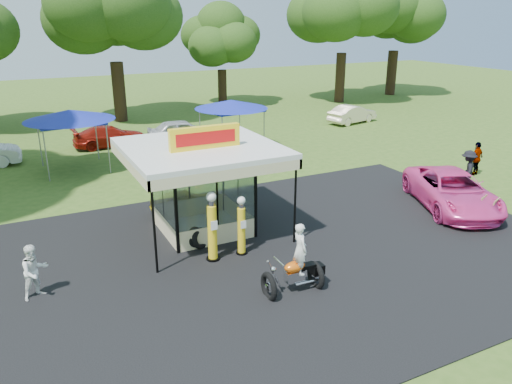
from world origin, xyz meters
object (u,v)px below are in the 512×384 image
bg_car_c (182,131)px  spectator_east_b (477,159)px  gas_pump_left (212,228)px  kiosk_car (184,201)px  spectator_east_a (468,170)px  motorcycle (297,264)px  a_frame_sign (489,211)px  tent_west (69,116)px  pink_sedan (452,191)px  gas_station_kiosk (202,187)px  bg_car_b (110,136)px  gas_pump_right (241,227)px  tent_east (231,105)px  bg_car_e (352,114)px  spectator_west (35,272)px

bg_car_c → spectator_east_b: bearing=-134.1°
spectator_east_b → gas_pump_left: bearing=-1.7°
kiosk_car → spectator_east_a: spectator_east_a is taller
gas_pump_left → kiosk_car: size_ratio=0.87×
motorcycle → a_frame_sign: motorcycle is taller
spectator_east_b → tent_west: tent_west is taller
pink_sedan → spectator_east_b: size_ratio=3.26×
gas_station_kiosk → gas_pump_left: bearing=-103.6°
bg_car_b → tent_west: 5.48m
gas_pump_right → bg_car_b: gas_pump_right is taller
a_frame_sign → tent_east: 15.90m
kiosk_car → pink_sedan: pink_sedan is taller
tent_west → tent_east: 9.20m
kiosk_car → bg_car_c: size_ratio=0.63×
kiosk_car → tent_east: tent_east is taller
kiosk_car → spectator_east_a: size_ratio=1.48×
tent_east → gas_pump_right: bearing=-112.6°
spectator_east_a → bg_car_c: (-9.08, 14.78, -0.19)m
motorcycle → tent_west: (-4.17, 16.08, 2.04)m
motorcycle → bg_car_e: size_ratio=0.54×
motorcycle → gas_station_kiosk: bearing=101.4°
pink_sedan → spectator_west: bearing=-157.3°
a_frame_sign → spectator_west: (-16.42, 2.10, 0.28)m
gas_pump_right → kiosk_car: (-0.46, 4.72, -0.55)m
gas_pump_left → bg_car_b: gas_pump_left is taller
a_frame_sign → spectator_east_a: (2.54, 3.37, 0.40)m
gas_pump_right → spectator_east_b: (14.70, 2.86, -0.15)m
gas_pump_left → a_frame_sign: gas_pump_left is taller
kiosk_car → spectator_west: (-6.08, -4.55, 0.36)m
gas_station_kiosk → a_frame_sign: size_ratio=4.91×
bg_car_b → bg_car_c: size_ratio=1.01×
gas_pump_right → tent_west: size_ratio=0.46×
gas_pump_right → tent_west: tent_west is taller
tent_west → pink_sedan: bearing=-44.0°
pink_sedan → bg_car_b: pink_sedan is taller
tent_east → spectator_east_b: bearing=-48.2°
motorcycle → spectator_east_a: size_ratio=1.19×
bg_car_c → kiosk_car: bearing=167.2°
kiosk_car → pink_sedan: size_ratio=0.49×
gas_station_kiosk → gas_pump_right: (0.46, -2.51, -0.76)m
spectator_east_b → tent_west: 21.19m
gas_pump_right → pink_sedan: gas_pump_right is taller
gas_pump_right → tent_east: size_ratio=0.49×
spectator_west → tent_west: tent_west is taller
gas_pump_right → pink_sedan: size_ratio=0.38×
spectator_east_b → pink_sedan: bearing=19.0°
pink_sedan → bg_car_b: (-10.94, 17.36, -0.14)m
spectator_west → tent_east: tent_east is taller
spectator_east_b → tent_west: (-18.42, 10.27, 2.05)m
kiosk_car → spectator_east_b: size_ratio=1.61×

